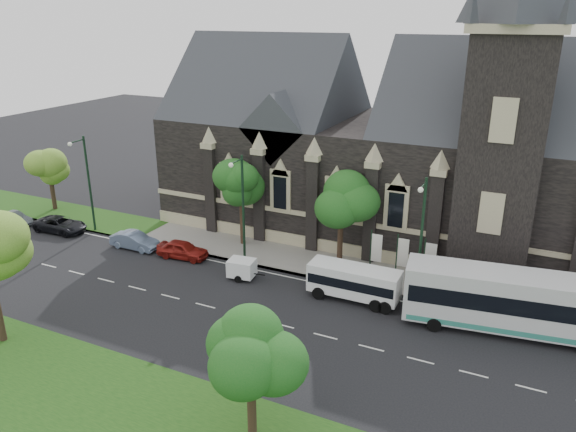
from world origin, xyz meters
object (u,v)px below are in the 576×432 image
Objects in this scene: street_lamp_near at (421,233)px; banner_flag_left at (374,250)px; tree_walk_far at (51,166)px; banner_flag_center at (401,255)px; sedan at (135,241)px; shuttle_bus at (354,281)px; car_far_black at (60,224)px; street_lamp_far at (87,179)px; car_far_red at (183,249)px; street_lamp_mid at (242,204)px; tree_park_east at (255,352)px; car_far_grey at (15,219)px; banner_flag_right at (428,260)px; box_trailer at (242,268)px; tree_walk_right at (345,195)px; tree_walk_left at (244,182)px; tour_coach at (517,302)px.

banner_flag_left is (-3.71, 1.91, -2.73)m from street_lamp_near.
banner_flag_center is (36.11, -1.18, -2.24)m from tree_walk_far.
sedan is (-20.29, -3.24, -1.66)m from banner_flag_left.
car_far_black is at bearing 178.55° from shuttle_bus.
street_lamp_far is 11.77m from car_far_red.
street_lamp_mid reaches higher than banner_flag_center.
tree_park_east is 37.55m from car_far_grey.
tree_walk_far is at bearing 178.23° from banner_flag_right.
banner_flag_center is 31.32m from car_far_black.
banner_flag_center is at bearing 8.82° from street_lamp_mid.
box_trailer reaches higher than car_far_grey.
tree_walk_right is at bearing 151.94° from street_lamp_near.
box_trailer is 11.24m from sedan.
tree_walk_left is 7.66m from car_far_red.
tour_coach is 4.77× the size of box_trailer.
tree_walk_left is 1.22× the size of tree_walk_far.
banner_flag_left is 1.00× the size of banner_flag_right.
banner_flag_right is 0.91× the size of sedan.
street_lamp_far is at bearing -21.50° from tree_walk_far.
street_lamp_near is at bearing -48.07° from banner_flag_center.
banner_flag_right is at bearing 0.00° from banner_flag_center.
sedan is (-20.02, 0.45, -0.73)m from shuttle_bus.
tree_walk_left is 0.85× the size of street_lamp_mid.
tree_walk_left is 2.60× the size of box_trailer.
tree_walk_left reaches higher than car_far_grey.
tree_walk_right is at bearing -74.78° from sedan.
street_lamp_near is at bearing -98.56° from banner_flag_right.
tree_park_east reaches higher than car_far_black.
box_trailer is (-19.41, -0.86, -1.31)m from tour_coach.
tree_walk_far is at bearing 45.88° from car_far_black.
car_far_grey is (-22.37, -5.39, -5.12)m from tree_walk_left.
tree_walk_left is at bearing -75.68° from car_far_grey.
banner_flag_left is 0.62× the size of shuttle_bus.
tree_walk_right is at bearing -82.85° from car_far_black.
box_trailer is (-9.09, -4.23, -1.51)m from banner_flag_left.
tree_walk_right is at bearing 26.65° from street_lamp_mid.
tree_walk_right is 0.56× the size of tour_coach.
street_lamp_mid is (-7.21, -3.62, -0.71)m from tree_walk_right.
car_far_red is at bearing -158.91° from tree_walk_right.
tree_walk_left reaches higher than car_far_black.
banner_flag_center is at bearing -85.53° from car_far_red.
banner_flag_center reaches higher than shuttle_bus.
banner_flag_right reaches higher than shuttle_bus.
car_far_red is (-5.14, -1.14, -4.37)m from street_lamp_mid.
tour_coach is at bearing -4.62° from box_trailer.
banner_flag_right is at bearing -83.23° from sedan.
car_far_red is at bearing -93.06° from car_far_black.
tree_walk_far is (-22.03, -0.53, -1.12)m from tree_walk_left.
street_lamp_mid is at bearing 168.03° from tour_coach.
tree_walk_right is 1.24× the size of tree_walk_far.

